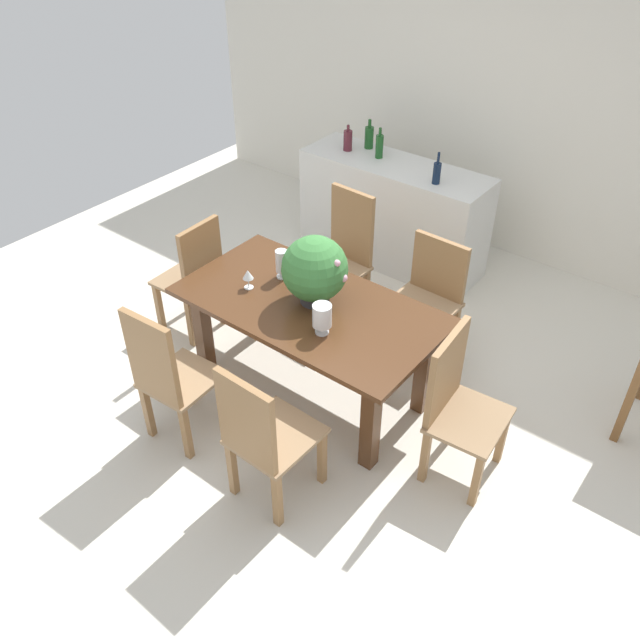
{
  "coord_description": "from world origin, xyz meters",
  "views": [
    {
      "loc": [
        2.17,
        -2.71,
        3.22
      ],
      "look_at": [
        0.08,
        -0.03,
        0.64
      ],
      "focal_mm": 36.87,
      "sensor_mm": 36.0,
      "label": 1
    }
  ],
  "objects_px": {
    "chair_head_end": "(195,274)",
    "chair_foot_end": "(456,400)",
    "chair_near_left": "(168,375)",
    "wine_bottle_green": "(369,137)",
    "dining_table": "(309,320)",
    "crystal_vase_left": "(282,262)",
    "wine_bottle_clear": "(348,140)",
    "crystal_vase_center_near": "(322,316)",
    "flower_centerpiece": "(315,270)",
    "wine_bottle_amber": "(437,173)",
    "chair_near_right": "(262,435)",
    "wine_glass": "(248,275)",
    "chair_far_left": "(344,252)",
    "chair_far_right": "(429,293)",
    "wine_bottle_tall": "(379,146)",
    "kitchen_counter": "(392,213)"
  },
  "relations": [
    {
      "from": "flower_centerpiece",
      "to": "chair_near_left",
      "type": "bearing_deg",
      "value": -112.93
    },
    {
      "from": "chair_far_right",
      "to": "crystal_vase_left",
      "type": "height_order",
      "value": "crystal_vase_left"
    },
    {
      "from": "chair_near_left",
      "to": "chair_far_right",
      "type": "bearing_deg",
      "value": -116.81
    },
    {
      "from": "chair_far_right",
      "to": "crystal_vase_center_near",
      "type": "xyz_separation_m",
      "value": [
        -0.14,
        -1.08,
        0.36
      ]
    },
    {
      "from": "flower_centerpiece",
      "to": "wine_glass",
      "type": "xyz_separation_m",
      "value": [
        -0.44,
        -0.15,
        -0.14
      ]
    },
    {
      "from": "chair_far_right",
      "to": "kitchen_counter",
      "type": "height_order",
      "value": "kitchen_counter"
    },
    {
      "from": "dining_table",
      "to": "wine_bottle_clear",
      "type": "height_order",
      "value": "wine_bottle_clear"
    },
    {
      "from": "crystal_vase_left",
      "to": "chair_far_right",
      "type": "bearing_deg",
      "value": 46.26
    },
    {
      "from": "wine_bottle_green",
      "to": "chair_far_right",
      "type": "bearing_deg",
      "value": -39.89
    },
    {
      "from": "chair_far_left",
      "to": "wine_bottle_amber",
      "type": "height_order",
      "value": "wine_bottle_amber"
    },
    {
      "from": "chair_near_right",
      "to": "chair_far_left",
      "type": "relative_size",
      "value": 0.95
    },
    {
      "from": "kitchen_counter",
      "to": "wine_bottle_amber",
      "type": "relative_size",
      "value": 6.45
    },
    {
      "from": "wine_glass",
      "to": "wine_bottle_tall",
      "type": "distance_m",
      "value": 1.99
    },
    {
      "from": "dining_table",
      "to": "crystal_vase_left",
      "type": "distance_m",
      "value": 0.44
    },
    {
      "from": "kitchen_counter",
      "to": "chair_foot_end",
      "type": "bearing_deg",
      "value": -48.53
    },
    {
      "from": "flower_centerpiece",
      "to": "wine_bottle_amber",
      "type": "xyz_separation_m",
      "value": [
        -0.09,
        1.67,
        0.03
      ]
    },
    {
      "from": "chair_far_right",
      "to": "crystal_vase_center_near",
      "type": "bearing_deg",
      "value": -95.73
    },
    {
      "from": "crystal_vase_left",
      "to": "wine_bottle_tall",
      "type": "xyz_separation_m",
      "value": [
        -0.38,
        1.73,
        0.16
      ]
    },
    {
      "from": "chair_head_end",
      "to": "chair_foot_end",
      "type": "bearing_deg",
      "value": 87.76
    },
    {
      "from": "wine_bottle_clear",
      "to": "dining_table",
      "type": "bearing_deg",
      "value": -60.66
    },
    {
      "from": "chair_near_left",
      "to": "wine_bottle_clear",
      "type": "height_order",
      "value": "wine_bottle_clear"
    },
    {
      "from": "chair_near_left",
      "to": "crystal_vase_center_near",
      "type": "height_order",
      "value": "chair_near_left"
    },
    {
      "from": "dining_table",
      "to": "wine_bottle_tall",
      "type": "height_order",
      "value": "wine_bottle_tall"
    },
    {
      "from": "chair_far_right",
      "to": "crystal_vase_left",
      "type": "distance_m",
      "value": 1.11
    },
    {
      "from": "chair_near_left",
      "to": "wine_bottle_green",
      "type": "bearing_deg",
      "value": -83.03
    },
    {
      "from": "dining_table",
      "to": "crystal_vase_left",
      "type": "bearing_deg",
      "value": 159.28
    },
    {
      "from": "chair_near_right",
      "to": "chair_near_left",
      "type": "height_order",
      "value": "chair_near_left"
    },
    {
      "from": "dining_table",
      "to": "chair_far_right",
      "type": "xyz_separation_m",
      "value": [
        0.39,
        0.89,
        -0.11
      ]
    },
    {
      "from": "crystal_vase_left",
      "to": "chair_near_right",
      "type": "bearing_deg",
      "value": -54.81
    },
    {
      "from": "chair_near_left",
      "to": "wine_bottle_clear",
      "type": "xyz_separation_m",
      "value": [
        -0.64,
        2.71,
        0.46
      ]
    },
    {
      "from": "dining_table",
      "to": "chair_far_left",
      "type": "xyz_separation_m",
      "value": [
        -0.38,
        0.9,
        -0.05
      ]
    },
    {
      "from": "wine_glass",
      "to": "chair_foot_end",
      "type": "bearing_deg",
      "value": 3.65
    },
    {
      "from": "chair_near_left",
      "to": "chair_far_left",
      "type": "bearing_deg",
      "value": -93.35
    },
    {
      "from": "chair_near_right",
      "to": "chair_foot_end",
      "type": "relative_size",
      "value": 1.01
    },
    {
      "from": "chair_far_left",
      "to": "wine_bottle_clear",
      "type": "relative_size",
      "value": 4.62
    },
    {
      "from": "chair_far_left",
      "to": "wine_bottle_tall",
      "type": "distance_m",
      "value": 1.11
    },
    {
      "from": "wine_glass",
      "to": "chair_far_left",
      "type": "bearing_deg",
      "value": 87.29
    },
    {
      "from": "chair_foot_end",
      "to": "flower_centerpiece",
      "type": "height_order",
      "value": "flower_centerpiece"
    },
    {
      "from": "dining_table",
      "to": "chair_near_left",
      "type": "xyz_separation_m",
      "value": [
        -0.38,
        -0.89,
        -0.06
      ]
    },
    {
      "from": "chair_foot_end",
      "to": "chair_near_right",
      "type": "bearing_deg",
      "value": 136.92
    },
    {
      "from": "flower_centerpiece",
      "to": "wine_bottle_clear",
      "type": "xyz_separation_m",
      "value": [
        -1.04,
        1.78,
        0.03
      ]
    },
    {
      "from": "flower_centerpiece",
      "to": "wine_bottle_amber",
      "type": "bearing_deg",
      "value": 93.13
    },
    {
      "from": "crystal_vase_center_near",
      "to": "chair_foot_end",
      "type": "bearing_deg",
      "value": 11.92
    },
    {
      "from": "chair_far_left",
      "to": "kitchen_counter",
      "type": "relative_size",
      "value": 0.62
    },
    {
      "from": "chair_near_left",
      "to": "wine_bottle_green",
      "type": "relative_size",
      "value": 4.03
    },
    {
      "from": "chair_head_end",
      "to": "flower_centerpiece",
      "type": "relative_size",
      "value": 2.1
    },
    {
      "from": "flower_centerpiece",
      "to": "wine_glass",
      "type": "height_order",
      "value": "flower_centerpiece"
    },
    {
      "from": "chair_foot_end",
      "to": "wine_glass",
      "type": "relative_size",
      "value": 7.15
    },
    {
      "from": "chair_near_right",
      "to": "wine_bottle_green",
      "type": "relative_size",
      "value": 3.9
    },
    {
      "from": "chair_near_left",
      "to": "crystal_vase_left",
      "type": "relative_size",
      "value": 4.96
    }
  ]
}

